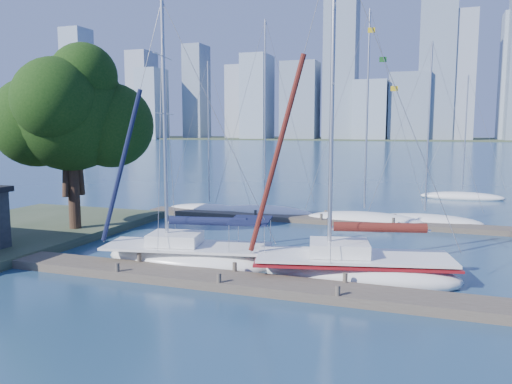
% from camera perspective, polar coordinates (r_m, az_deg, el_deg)
% --- Properties ---
extents(ground, '(700.00, 700.00, 0.00)m').
position_cam_1_polar(ground, '(22.25, -3.31, -10.61)').
color(ground, '#163048').
rests_on(ground, ground).
extents(near_dock, '(26.00, 2.00, 0.40)m').
position_cam_1_polar(near_dock, '(22.19, -3.31, -10.12)').
color(near_dock, '#463D33').
rests_on(near_dock, ground).
extents(far_dock, '(30.00, 1.80, 0.36)m').
position_cam_1_polar(far_dock, '(36.68, 9.26, -3.29)').
color(far_dock, '#463D33').
rests_on(far_dock, ground).
extents(far_shore, '(800.00, 100.00, 1.50)m').
position_cam_1_polar(far_shore, '(339.72, 17.92, 5.72)').
color(far_shore, '#38472D').
rests_on(far_shore, ground).
extents(tree, '(9.40, 8.54, 11.93)m').
position_cam_1_polar(tree, '(33.41, -20.43, 8.64)').
color(tree, '#312015').
rests_on(tree, ground).
extents(sailboat_navy, '(9.30, 4.48, 13.50)m').
position_cam_1_polar(sailboat_navy, '(25.29, -7.85, -6.11)').
color(sailboat_navy, white).
rests_on(sailboat_navy, ground).
extents(sailboat_maroon, '(9.87, 5.11, 15.56)m').
position_cam_1_polar(sailboat_maroon, '(23.27, 11.04, -6.99)').
color(sailboat_maroon, white).
rests_on(sailboat_maroon, ground).
extents(bg_boat_0, '(7.46, 2.64, 12.47)m').
position_cam_1_polar(bg_boat_0, '(40.98, -5.34, -2.02)').
color(bg_boat_0, white).
rests_on(bg_boat_0, ground).
extents(bg_boat_1, '(8.16, 4.86, 15.41)m').
position_cam_1_polar(bg_boat_1, '(39.42, 1.02, -2.28)').
color(bg_boat_1, white).
rests_on(bg_boat_1, ground).
extents(bg_boat_2, '(8.87, 4.62, 15.44)m').
position_cam_1_polar(bg_boat_2, '(37.01, 12.26, -3.07)').
color(bg_boat_2, white).
rests_on(bg_boat_2, ground).
extents(bg_boat_3, '(8.22, 3.79, 13.12)m').
position_cam_1_polar(bg_boat_3, '(37.71, 18.72, -3.16)').
color(bg_boat_3, white).
rests_on(bg_boat_3, ground).
extents(bg_boat_7, '(7.85, 2.45, 12.22)m').
position_cam_1_polar(bg_boat_7, '(52.85, 22.49, -0.48)').
color(bg_boat_7, white).
rests_on(bg_boat_7, ground).
extents(skyline, '(502.56, 51.31, 112.70)m').
position_cam_1_polar(skyline, '(311.57, 23.21, 12.08)').
color(skyline, '#8493AA').
rests_on(skyline, ground).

